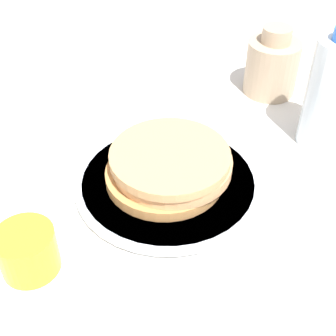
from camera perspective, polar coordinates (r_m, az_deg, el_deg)
name	(u,v)px	position (r m, az deg, el deg)	size (l,w,h in m)	color
ground_plane	(148,190)	(0.66, -2.45, -2.74)	(4.00, 4.00, 0.00)	silver
plate	(168,182)	(0.67, 0.00, -1.69)	(0.27, 0.27, 0.01)	silver
pancake_stack	(169,165)	(0.65, 0.12, 0.32)	(0.17, 0.18, 0.05)	#C4874A
juice_glass	(28,251)	(0.58, -16.74, -9.66)	(0.07, 0.07, 0.06)	yellow
cream_jug	(272,65)	(0.87, 12.56, 12.15)	(0.09, 0.09, 0.12)	tan
water_bottle_far	(332,93)	(0.74, 19.36, 8.59)	(0.08, 0.08, 0.19)	silver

